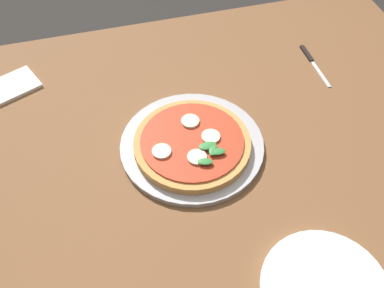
{
  "coord_description": "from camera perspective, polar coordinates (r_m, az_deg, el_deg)",
  "views": [
    {
      "loc": [
        -0.24,
        -0.58,
        1.49
      ],
      "look_at": [
        -0.08,
        0.02,
        0.75
      ],
      "focal_mm": 42.06,
      "sensor_mm": 36.0,
      "label": 1
    }
  ],
  "objects": [
    {
      "name": "knife",
      "position": [
        1.22,
        14.9,
        10.22
      ],
      "size": [
        0.01,
        0.16,
        0.01
      ],
      "color": "black",
      "rests_on": "dining_table"
    },
    {
      "name": "napkin",
      "position": [
        1.19,
        -22.07,
        6.74
      ],
      "size": [
        0.15,
        0.13,
        0.01
      ],
      "primitive_type": "cube",
      "rotation": [
        0.0,
        0.0,
        0.4
      ],
      "color": "white",
      "rests_on": "dining_table"
    },
    {
      "name": "serving_tray",
      "position": [
        0.97,
        -0.0,
        -0.15
      ],
      "size": [
        0.31,
        0.31,
        0.01
      ],
      "primitive_type": "cylinder",
      "color": "#B2B2B7",
      "rests_on": "dining_table"
    },
    {
      "name": "pizza",
      "position": [
        0.95,
        0.03,
        0.06
      ],
      "size": [
        0.25,
        0.25,
        0.03
      ],
      "color": "tan",
      "rests_on": "serving_tray"
    },
    {
      "name": "dining_table",
      "position": [
        1.06,
        4.41,
        -4.04
      ],
      "size": [
        1.19,
        1.0,
        0.74
      ],
      "color": "brown",
      "rests_on": "ground_plane"
    },
    {
      "name": "ground_plane",
      "position": [
        1.62,
        3.02,
        -17.43
      ],
      "size": [
        6.0,
        6.0,
        0.0
      ],
      "primitive_type": "plane",
      "color": "#2D2B28"
    }
  ]
}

